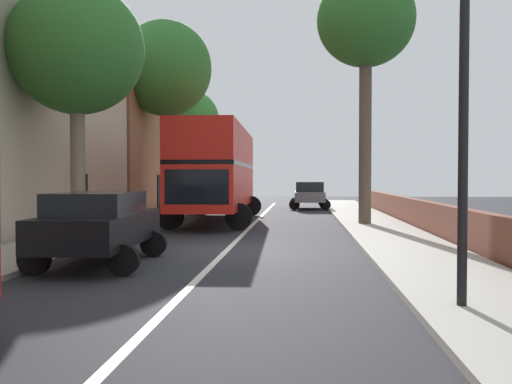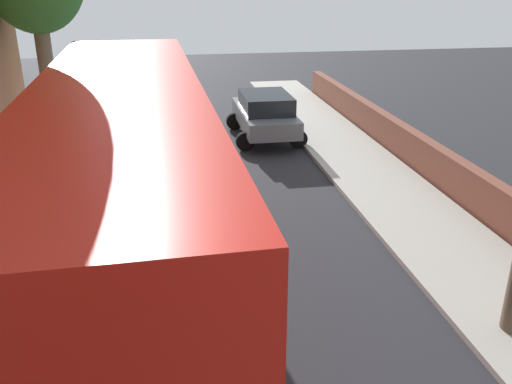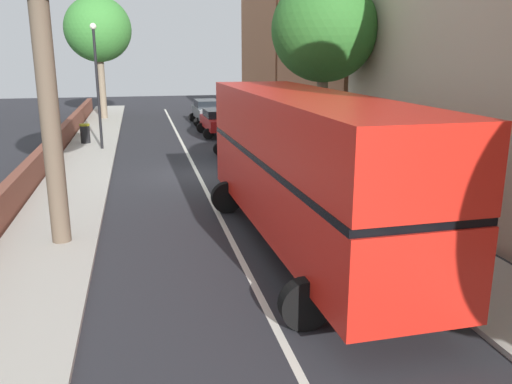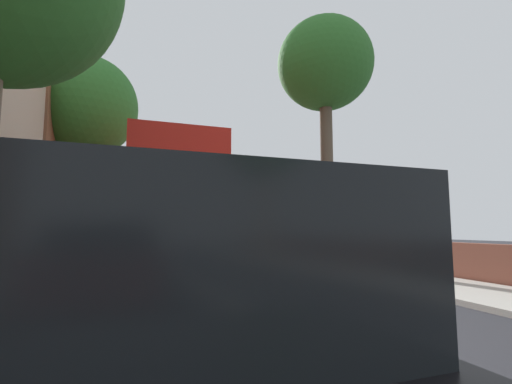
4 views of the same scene
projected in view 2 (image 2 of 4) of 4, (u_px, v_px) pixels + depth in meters
The scene contains 2 objects.
double_decker_bus at pixel (126, 187), 8.79m from camera, with size 3.78×11.38×4.06m.
parked_car_grey_right_3 at pixel (265, 113), 19.31m from camera, with size 2.48×4.37×1.67m.
Camera 2 is at (-0.97, 0.96, 5.59)m, focal length 37.91 mm.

